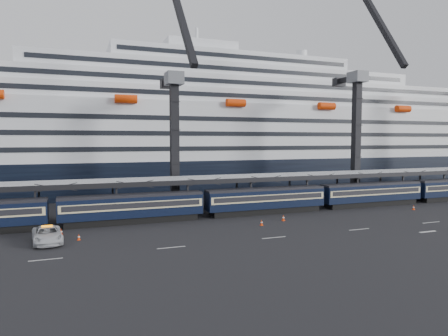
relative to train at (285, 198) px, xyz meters
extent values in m
plane|color=black|center=(4.65, -10.00, -2.20)|extent=(260.00, 260.00, 0.00)
cube|color=beige|center=(-33.35, -14.00, -2.19)|extent=(3.00, 0.15, 0.02)
cube|color=beige|center=(-21.35, -14.00, -2.19)|extent=(3.00, 0.15, 0.02)
cube|color=beige|center=(-9.35, -14.00, -2.19)|extent=(3.00, 0.15, 0.02)
cube|color=beige|center=(2.65, -14.00, -2.19)|extent=(3.00, 0.15, 0.02)
cube|color=beige|center=(14.65, -14.00, -2.19)|extent=(3.00, 0.15, 0.02)
cube|color=beige|center=(9.65, -18.00, -2.19)|extent=(2.50, 0.40, 0.02)
cube|color=black|center=(-23.35, 0.00, -1.75)|extent=(17.48, 2.40, 0.90)
cube|color=black|center=(-23.35, 0.00, 0.05)|extent=(19.00, 2.80, 2.70)
cube|color=beige|center=(-23.35, 0.00, 0.35)|extent=(18.62, 2.92, 1.05)
cube|color=black|center=(-23.35, 0.00, 0.40)|extent=(17.86, 2.98, 0.70)
cube|color=black|center=(-23.35, 0.00, 1.55)|extent=(19.00, 2.50, 0.35)
cube|color=black|center=(-3.35, 0.00, -1.75)|extent=(17.48, 2.40, 0.90)
cube|color=black|center=(-3.35, 0.00, 0.05)|extent=(19.00, 2.80, 2.70)
cube|color=beige|center=(-3.35, 0.00, 0.35)|extent=(18.62, 2.92, 1.05)
cube|color=black|center=(-3.35, 0.00, 0.40)|extent=(17.86, 2.98, 0.70)
cube|color=black|center=(-3.35, 0.00, 1.55)|extent=(19.00, 2.50, 0.35)
cube|color=black|center=(16.65, 0.00, -1.75)|extent=(17.48, 2.40, 0.90)
cube|color=black|center=(16.65, 0.00, 0.05)|extent=(19.00, 2.80, 2.70)
cube|color=beige|center=(16.65, 0.00, 0.35)|extent=(18.62, 2.92, 1.05)
cube|color=black|center=(16.65, 0.00, 0.40)|extent=(17.86, 2.98, 0.70)
cube|color=black|center=(16.65, 0.00, 1.55)|extent=(19.00, 2.50, 0.35)
cube|color=gray|center=(4.65, 4.00, 3.20)|extent=(130.00, 6.00, 0.25)
cube|color=black|center=(4.65, 1.00, 2.90)|extent=(130.00, 0.25, 0.70)
cube|color=black|center=(4.65, 7.00, 2.90)|extent=(130.00, 0.25, 0.70)
cube|color=black|center=(-35.35, 1.20, 0.50)|extent=(0.25, 0.25, 5.40)
cube|color=black|center=(-35.35, 6.80, 0.50)|extent=(0.25, 0.25, 5.40)
cube|color=black|center=(-25.35, 1.20, 0.50)|extent=(0.25, 0.25, 5.40)
cube|color=black|center=(-25.35, 6.80, 0.50)|extent=(0.25, 0.25, 5.40)
cube|color=black|center=(-15.35, 1.20, 0.50)|extent=(0.25, 0.25, 5.40)
cube|color=black|center=(-15.35, 6.80, 0.50)|extent=(0.25, 0.25, 5.40)
cube|color=black|center=(-5.35, 1.20, 0.50)|extent=(0.25, 0.25, 5.40)
cube|color=black|center=(-5.35, 6.80, 0.50)|extent=(0.25, 0.25, 5.40)
cube|color=black|center=(4.65, 1.20, 0.50)|extent=(0.25, 0.25, 5.40)
cube|color=black|center=(4.65, 6.80, 0.50)|extent=(0.25, 0.25, 5.40)
cube|color=black|center=(14.65, 1.20, 0.50)|extent=(0.25, 0.25, 5.40)
cube|color=black|center=(14.65, 6.80, 0.50)|extent=(0.25, 0.25, 5.40)
cube|color=black|center=(24.65, 1.20, 0.50)|extent=(0.25, 0.25, 5.40)
cube|color=black|center=(24.65, 6.80, 0.50)|extent=(0.25, 0.25, 5.40)
cube|color=black|center=(34.65, 1.20, 0.50)|extent=(0.25, 0.25, 5.40)
cube|color=black|center=(34.65, 6.80, 0.50)|extent=(0.25, 0.25, 5.40)
cube|color=black|center=(4.65, 36.00, 1.30)|extent=(200.00, 28.00, 7.00)
cube|color=silver|center=(4.65, 36.00, 10.80)|extent=(190.00, 26.88, 12.00)
cube|color=silver|center=(4.65, 36.00, 18.30)|extent=(160.00, 24.64, 3.00)
cube|color=black|center=(4.65, 23.63, 18.30)|extent=(153.60, 0.12, 0.90)
cube|color=silver|center=(4.65, 36.00, 21.30)|extent=(124.00, 21.84, 3.00)
cube|color=black|center=(4.65, 25.03, 21.30)|extent=(119.04, 0.12, 0.90)
cube|color=silver|center=(4.65, 36.00, 24.30)|extent=(90.00, 19.04, 3.00)
cube|color=black|center=(4.65, 26.43, 24.30)|extent=(86.40, 0.12, 0.90)
cube|color=silver|center=(4.65, 36.00, 27.30)|extent=(56.00, 16.24, 3.00)
cube|color=black|center=(4.65, 27.83, 27.30)|extent=(53.76, 0.12, 0.90)
cube|color=silver|center=(-3.35, 36.00, 29.80)|extent=(16.00, 12.00, 2.50)
cylinder|color=silver|center=(24.65, 36.00, 30.30)|extent=(2.80, 2.80, 3.00)
cylinder|color=#E73807|center=(-21.35, 21.96, 16.60)|extent=(4.00, 1.60, 1.60)
cylinder|color=#E73807|center=(0.65, 21.96, 16.60)|extent=(4.00, 1.60, 1.60)
cylinder|color=#E73807|center=(22.65, 21.96, 16.60)|extent=(4.00, 1.60, 1.60)
cylinder|color=#E73807|center=(44.65, 21.96, 16.60)|extent=(4.00, 1.60, 1.60)
cube|color=#53555C|center=(-15.35, 9.00, -1.20)|extent=(4.50, 4.50, 2.00)
cube|color=black|center=(-15.35, 9.00, 8.80)|extent=(1.30, 1.30, 18.00)
cube|color=#53555C|center=(-15.35, 9.00, 18.80)|extent=(2.60, 3.20, 2.00)
cube|color=black|center=(-15.35, 3.21, 25.69)|extent=(0.90, 12.26, 14.37)
cube|color=black|center=(-15.35, 11.52, 18.80)|extent=(0.90, 5.04, 0.90)
cube|color=black|center=(-15.35, 14.04, 18.60)|extent=(2.20, 1.60, 1.60)
cube|color=#53555C|center=(19.65, 8.00, -1.20)|extent=(4.50, 4.50, 2.00)
cube|color=black|center=(19.65, 8.00, 9.80)|extent=(1.30, 1.30, 20.00)
cube|color=#53555C|center=(19.65, 8.00, 20.80)|extent=(2.60, 3.20, 2.00)
cube|color=black|center=(19.65, 2.26, 28.99)|extent=(0.90, 12.21, 16.90)
cube|color=black|center=(19.65, 10.80, 20.80)|extent=(0.90, 5.60, 0.90)
cube|color=black|center=(19.65, 13.60, 20.60)|extent=(2.20, 1.60, 1.60)
imported|color=silver|center=(-33.56, -7.34, -1.31)|extent=(3.59, 6.65, 1.77)
cube|color=#E73807|center=(-30.34, -7.28, -2.18)|extent=(0.36, 0.36, 0.04)
cone|color=#E73807|center=(-30.34, -7.28, -1.83)|extent=(0.30, 0.30, 0.68)
cylinder|color=white|center=(-30.34, -7.28, -1.83)|extent=(0.25, 0.25, 0.11)
cube|color=#E73807|center=(-32.26, -4.29, -2.18)|extent=(0.44, 0.44, 0.05)
cone|color=#E73807|center=(-32.26, -4.29, -1.74)|extent=(0.37, 0.37, 0.83)
cylinder|color=white|center=(-32.26, -4.29, -1.74)|extent=(0.31, 0.31, 0.14)
cube|color=#E73807|center=(-3.59, -5.83, -2.18)|extent=(0.41, 0.41, 0.04)
cone|color=#E73807|center=(-3.59, -5.83, -1.77)|extent=(0.35, 0.35, 0.78)
cylinder|color=white|center=(-3.59, -5.83, -1.77)|extent=(0.29, 0.29, 0.13)
cube|color=#E73807|center=(-7.78, -7.56, -2.18)|extent=(0.38, 0.38, 0.04)
cone|color=#E73807|center=(-7.78, -7.56, -1.80)|extent=(0.32, 0.32, 0.72)
cylinder|color=white|center=(-7.78, -7.56, -1.80)|extent=(0.27, 0.27, 0.12)
cube|color=#E73807|center=(20.30, -5.55, -2.18)|extent=(0.39, 0.39, 0.04)
cone|color=#E73807|center=(20.30, -5.55, -1.79)|extent=(0.33, 0.33, 0.75)
cylinder|color=white|center=(20.30, -5.55, -1.79)|extent=(0.28, 0.28, 0.12)
camera|label=1|loc=(-30.62, -54.18, 8.98)|focal=32.00mm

